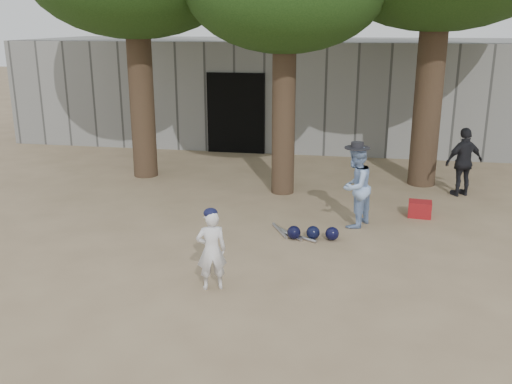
% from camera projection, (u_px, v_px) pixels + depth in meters
% --- Properties ---
extents(ground, '(70.00, 70.00, 0.00)m').
position_uv_depth(ground, '(204.00, 270.00, 8.44)').
color(ground, '#937C5E').
rests_on(ground, ground).
extents(boy_player, '(0.48, 0.40, 1.13)m').
position_uv_depth(boy_player, '(211.00, 250.00, 7.72)').
color(boy_player, white).
rests_on(boy_player, ground).
extents(spectator_blue, '(0.81, 0.88, 1.46)m').
position_uv_depth(spectator_blue, '(355.00, 187.00, 10.07)').
color(spectator_blue, '#90AFDF').
rests_on(spectator_blue, ground).
extents(spectator_dark, '(0.92, 0.69, 1.45)m').
position_uv_depth(spectator_dark, '(464.00, 162.00, 11.87)').
color(spectator_dark, black).
rests_on(spectator_dark, ground).
extents(red_bag, '(0.45, 0.36, 0.30)m').
position_uv_depth(red_bag, '(420.00, 209.00, 10.72)').
color(red_bag, '#A71C16').
rests_on(red_bag, ground).
extents(back_building, '(16.00, 5.24, 3.00)m').
position_uv_depth(back_building, '(291.00, 89.00, 17.75)').
color(back_building, gray).
rests_on(back_building, ground).
extents(helmet_row, '(0.87, 0.29, 0.23)m').
position_uv_depth(helmet_row, '(313.00, 233.00, 9.61)').
color(helmet_row, black).
rests_on(helmet_row, ground).
extents(bat_pile, '(0.87, 0.77, 0.06)m').
position_uv_depth(bat_pile, '(289.00, 234.00, 9.82)').
color(bat_pile, '#AAA9B0').
rests_on(bat_pile, ground).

